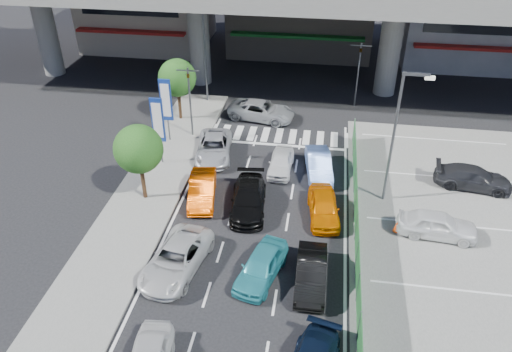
% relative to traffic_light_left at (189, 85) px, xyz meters
% --- Properties ---
extents(ground, '(120.00, 120.00, 0.00)m').
position_rel_traffic_light_left_xyz_m(ground, '(6.20, -12.00, -3.94)').
color(ground, black).
rests_on(ground, ground).
extents(parking_lot, '(12.00, 28.00, 0.06)m').
position_rel_traffic_light_left_xyz_m(parking_lot, '(17.20, -10.00, -3.91)').
color(parking_lot, slate).
rests_on(parking_lot, ground).
extents(sidewalk_left, '(4.00, 30.00, 0.12)m').
position_rel_traffic_light_left_xyz_m(sidewalk_left, '(-0.80, -8.00, -3.88)').
color(sidewalk_left, slate).
rests_on(sidewalk_left, ground).
extents(fence_run, '(0.16, 22.00, 1.80)m').
position_rel_traffic_light_left_xyz_m(fence_run, '(11.50, -11.00, -3.04)').
color(fence_run, '#21622C').
rests_on(fence_run, ground).
extents(traffic_light_left, '(1.60, 1.24, 5.20)m').
position_rel_traffic_light_left_xyz_m(traffic_light_left, '(0.00, 0.00, 0.00)').
color(traffic_light_left, '#595B60').
rests_on(traffic_light_left, ground).
extents(traffic_light_right, '(1.60, 1.24, 5.20)m').
position_rel_traffic_light_left_xyz_m(traffic_light_right, '(11.70, 7.00, 0.00)').
color(traffic_light_right, '#595B60').
rests_on(traffic_light_right, ground).
extents(street_lamp_right, '(1.65, 0.22, 8.00)m').
position_rel_traffic_light_left_xyz_m(street_lamp_right, '(13.37, -6.00, 0.83)').
color(street_lamp_right, '#595B60').
rests_on(street_lamp_right, ground).
extents(street_lamp_left, '(1.65, 0.22, 8.00)m').
position_rel_traffic_light_left_xyz_m(street_lamp_left, '(-0.13, 6.00, 0.83)').
color(street_lamp_left, '#595B60').
rests_on(street_lamp_left, ground).
extents(signboard_near, '(0.80, 0.14, 4.70)m').
position_rel_traffic_light_left_xyz_m(signboard_near, '(-1.00, -4.01, -0.87)').
color(signboard_near, '#595B60').
rests_on(signboard_near, ground).
extents(signboard_far, '(0.80, 0.14, 4.70)m').
position_rel_traffic_light_left_xyz_m(signboard_far, '(-1.40, -1.01, -0.87)').
color(signboard_far, '#595B60').
rests_on(signboard_far, ground).
extents(tree_near, '(2.80, 2.80, 4.80)m').
position_rel_traffic_light_left_xyz_m(tree_near, '(-0.80, -8.00, -0.55)').
color(tree_near, '#382314').
rests_on(tree_near, ground).
extents(tree_far, '(2.80, 2.80, 4.80)m').
position_rel_traffic_light_left_xyz_m(tree_far, '(-1.60, 2.50, -0.55)').
color(tree_far, '#382314').
rests_on(tree_far, ground).
extents(sedan_white_mid_left, '(3.09, 5.28, 1.38)m').
position_rel_traffic_light_left_xyz_m(sedan_white_mid_left, '(2.77, -13.56, -3.25)').
color(sedan_white_mid_left, silver).
rests_on(sedan_white_mid_left, ground).
extents(taxi_teal_mid, '(2.60, 4.33, 1.38)m').
position_rel_traffic_light_left_xyz_m(taxi_teal_mid, '(6.95, -13.43, -3.25)').
color(taxi_teal_mid, teal).
rests_on(taxi_teal_mid, ground).
extents(hatch_black_mid_right, '(1.46, 4.06, 1.33)m').
position_rel_traffic_light_left_xyz_m(hatch_black_mid_right, '(9.35, -13.55, -3.27)').
color(hatch_black_mid_right, black).
rests_on(hatch_black_mid_right, ground).
extents(taxi_orange_left, '(2.15, 4.38, 1.38)m').
position_rel_traffic_light_left_xyz_m(taxi_orange_left, '(2.60, -7.56, -3.25)').
color(taxi_orange_left, '#F24F00').
rests_on(taxi_orange_left, ground).
extents(sedan_black_mid, '(2.39, 4.92, 1.38)m').
position_rel_traffic_light_left_xyz_m(sedan_black_mid, '(5.45, -8.09, -3.25)').
color(sedan_black_mid, black).
rests_on(sedan_black_mid, ground).
extents(taxi_orange_right, '(2.14, 4.23, 1.38)m').
position_rel_traffic_light_left_xyz_m(taxi_orange_right, '(9.74, -8.19, -3.25)').
color(taxi_orange_right, '#DD6B00').
rests_on(taxi_orange_right, ground).
extents(wagon_silver_front_left, '(2.87, 5.09, 1.34)m').
position_rel_traffic_light_left_xyz_m(wagon_silver_front_left, '(2.17, -2.55, -3.27)').
color(wagon_silver_front_left, '#ADAEB4').
rests_on(wagon_silver_front_left, ground).
extents(sedan_white_front_mid, '(1.56, 3.68, 1.24)m').
position_rel_traffic_light_left_xyz_m(sedan_white_front_mid, '(6.84, -3.66, -3.32)').
color(sedan_white_front_mid, white).
rests_on(sedan_white_front_mid, ground).
extents(kei_truck_front_right, '(2.07, 4.36, 1.38)m').
position_rel_traffic_light_left_xyz_m(kei_truck_front_right, '(9.26, -3.73, -3.25)').
color(kei_truck_front_right, '#6184D0').
rests_on(kei_truck_front_right, ground).
extents(crossing_wagon_silver, '(5.40, 3.18, 1.41)m').
position_rel_traffic_light_left_xyz_m(crossing_wagon_silver, '(4.56, 3.50, -3.23)').
color(crossing_wagon_silver, '#9C9FA3').
rests_on(crossing_wagon_silver, ground).
extents(parked_sedan_white, '(4.29, 2.04, 1.42)m').
position_rel_traffic_light_left_xyz_m(parked_sedan_white, '(15.77, -8.98, -3.17)').
color(parked_sedan_white, white).
rests_on(parked_sedan_white, parking_lot).
extents(parked_sedan_dgrey, '(4.78, 2.48, 1.32)m').
position_rel_traffic_light_left_xyz_m(parked_sedan_dgrey, '(18.64, -3.89, -3.21)').
color(parked_sedan_dgrey, '#29292D').
rests_on(parked_sedan_dgrey, parking_lot).
extents(traffic_cone, '(0.45, 0.45, 0.68)m').
position_rel_traffic_light_left_xyz_m(traffic_cone, '(13.72, -8.98, -3.53)').
color(traffic_cone, '#E63D0C').
rests_on(traffic_cone, parking_lot).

